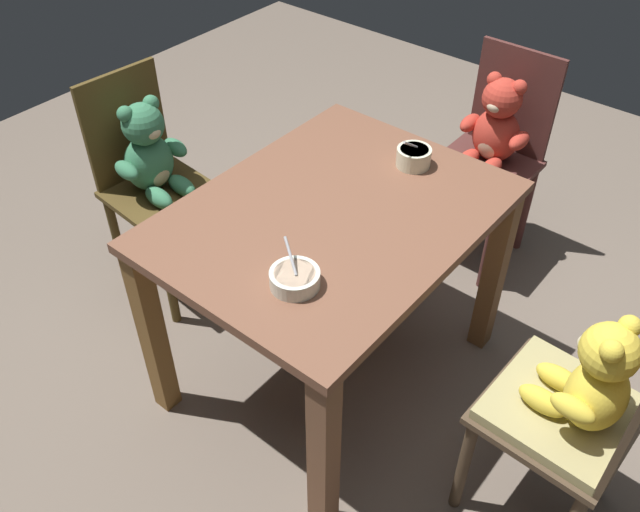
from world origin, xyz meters
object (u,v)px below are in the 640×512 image
Objects in this scene: dining_table at (332,244)px; teddy_chair_near_front at (584,400)px; porridge_bowl_white_near_left at (295,278)px; porridge_bowl_cream_near_right at (414,157)px; teddy_chair_near_right at (494,139)px; teddy_chair_far_center at (152,166)px.

dining_table is 1.15× the size of teddy_chair_near_front.
dining_table is at bearing 1.09° from teddy_chair_near_front.
porridge_bowl_white_near_left reaches higher than dining_table.
porridge_bowl_white_near_left is at bearing -173.73° from porridge_bowl_cream_near_right.
teddy_chair_near_front is at bearing 38.75° from teddy_chair_near_right.
dining_table is 7.76× the size of porridge_bowl_white_near_left.
porridge_bowl_cream_near_right reaches higher than dining_table.
porridge_bowl_white_near_left is at bearing 3.24° from teddy_chair_near_right.
teddy_chair_near_front reaches higher than teddy_chair_far_center.
teddy_chair_far_center is (-0.01, 1.70, 0.01)m from teddy_chair_near_front.
teddy_chair_near_front reaches higher than teddy_chair_near_right.
porridge_bowl_cream_near_right is at bearing 27.43° from teddy_chair_far_center.
porridge_bowl_cream_near_right reaches higher than porridge_bowl_white_near_left.
porridge_bowl_white_near_left is at bearing 24.67° from teddy_chair_near_front.
teddy_chair_near_right is 1.31m from porridge_bowl_white_near_left.
teddy_chair_near_front is 1.70m from teddy_chair_far_center.
dining_table is at bearing 21.26° from porridge_bowl_white_near_left.
teddy_chair_far_center is at bearing 112.90° from porridge_bowl_cream_near_right.
teddy_chair_far_center is at bearing -42.22° from teddy_chair_near_right.
porridge_bowl_cream_near_right is at bearing -23.15° from teddy_chair_near_front.
teddy_chair_near_front is at bearing -67.39° from porridge_bowl_white_near_left.
porridge_bowl_cream_near_right is at bearing -7.64° from dining_table.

